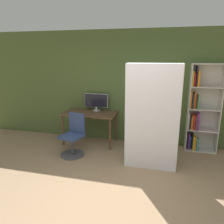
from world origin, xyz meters
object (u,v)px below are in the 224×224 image
office_chair (73,139)px  bookshelf (199,111)px  mattress_near (152,118)px  monitor (96,101)px

office_chair → bookshelf: bearing=19.5°
office_chair → mattress_near: 1.79m
office_chair → monitor: bearing=76.9°
monitor → office_chair: size_ratio=0.66×
bookshelf → office_chair: bearing=-160.5°
office_chair → mattress_near: (1.67, -0.16, 0.63)m
monitor → mattress_near: size_ratio=0.30×
monitor → office_chair: (-0.22, -0.95, -0.65)m
monitor → office_chair: bearing=-103.1°
monitor → mattress_near: bearing=-37.4°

